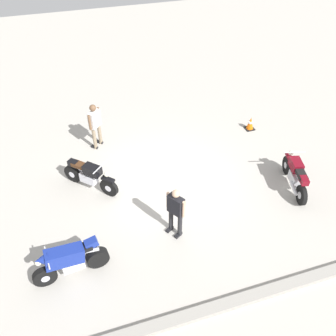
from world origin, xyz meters
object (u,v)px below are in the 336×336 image
at_px(person_in_black_shirt, 176,209).
at_px(traffic_cone, 250,123).
at_px(motorcycle_black_cruiser, 90,176).
at_px(motorcycle_maroon_cruiser, 295,175).
at_px(person_in_white_shirt, 95,123).
at_px(motorcycle_blue_sportbike, 69,260).

bearing_deg(person_in_black_shirt, traffic_cone, -170.04).
bearing_deg(motorcycle_black_cruiser, person_in_black_shirt, -6.98).
xyz_separation_m(motorcycle_maroon_cruiser, traffic_cone, (-0.28, -3.51, -0.26)).
distance_m(motorcycle_black_cruiser, traffic_cone, 6.77).
relative_size(person_in_black_shirt, traffic_cone, 3.13).
bearing_deg(traffic_cone, person_in_white_shirt, -6.89).
height_order(motorcycle_blue_sportbike, person_in_white_shirt, person_in_white_shirt).
relative_size(motorcycle_black_cruiser, motorcycle_maroon_cruiser, 0.76).
bearing_deg(motorcycle_maroon_cruiser, motorcycle_blue_sportbike, 113.76).
bearing_deg(traffic_cone, person_in_black_shirt, 42.09).
bearing_deg(motorcycle_maroon_cruiser, person_in_black_shirt, 113.07).
bearing_deg(motorcycle_blue_sportbike, motorcycle_maroon_cruiser, -178.02).
relative_size(person_in_white_shirt, person_in_black_shirt, 1.07).
height_order(motorcycle_maroon_cruiser, motorcycle_blue_sportbike, motorcycle_blue_sportbike).
bearing_deg(traffic_cone, motorcycle_maroon_cruiser, 85.50).
bearing_deg(motorcycle_black_cruiser, motorcycle_maroon_cruiser, 27.60).
relative_size(motorcycle_blue_sportbike, traffic_cone, 3.70).
xyz_separation_m(motorcycle_maroon_cruiser, person_in_black_shirt, (4.29, 0.61, 0.42)).
height_order(person_in_white_shirt, person_in_black_shirt, person_in_white_shirt).
distance_m(motorcycle_maroon_cruiser, person_in_black_shirt, 4.35).
xyz_separation_m(motorcycle_maroon_cruiser, motorcycle_blue_sportbike, (7.27, 1.13, 0.07)).
xyz_separation_m(motorcycle_blue_sportbike, person_in_black_shirt, (-2.98, -0.51, 0.35)).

